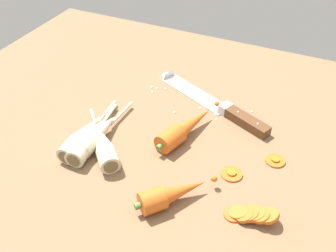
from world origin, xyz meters
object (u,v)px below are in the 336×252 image
(chefs_knife, at_px, (207,99))
(parsnip_mid_right, at_px, (89,139))
(parsnip_front, at_px, (83,136))
(whole_carrot, at_px, (185,128))
(carrot_slice_stack, at_px, (250,214))
(whole_carrot_second, at_px, (171,194))
(parsnip_back, at_px, (104,145))
(carrot_slice_stray_near, at_px, (232,173))
(parsnip_mid_left, at_px, (99,133))
(carrot_slice_stray_mid, at_px, (275,160))

(chefs_knife, bearing_deg, parsnip_mid_right, -123.39)
(parsnip_mid_right, bearing_deg, parsnip_front, 165.87)
(whole_carrot, relative_size, carrot_slice_stack, 2.20)
(whole_carrot_second, xyz_separation_m, parsnip_back, (-0.18, 0.06, -0.00))
(parsnip_front, bearing_deg, whole_carrot_second, -16.25)
(parsnip_front, bearing_deg, chefs_knife, 53.70)
(chefs_knife, bearing_deg, carrot_slice_stack, -57.75)
(whole_carrot_second, height_order, carrot_slice_stray_near, whole_carrot_second)
(whole_carrot, xyz_separation_m, parsnip_front, (-0.18, -0.11, -0.00))
(chefs_knife, xyz_separation_m, carrot_slice_stack, (0.19, -0.29, 0.00))
(chefs_knife, relative_size, carrot_slice_stray_near, 7.80)
(parsnip_mid_left, bearing_deg, chefs_knife, 55.08)
(whole_carrot_second, xyz_separation_m, parsnip_front, (-0.23, 0.07, -0.00))
(chefs_knife, distance_m, parsnip_mid_left, 0.28)
(parsnip_mid_right, relative_size, carrot_slice_stray_near, 4.83)
(parsnip_mid_left, xyz_separation_m, carrot_slice_stray_mid, (0.35, 0.09, -0.02))
(parsnip_front, relative_size, parsnip_back, 1.33)
(whole_carrot, relative_size, parsnip_mid_left, 1.03)
(chefs_knife, xyz_separation_m, whole_carrot, (-0.00, -0.14, 0.01))
(chefs_knife, bearing_deg, carrot_slice_stray_mid, -34.92)
(parsnip_back, distance_m, carrot_slice_stray_mid, 0.35)
(whole_carrot_second, height_order, parsnip_front, whole_carrot_second)
(chefs_knife, height_order, whole_carrot, whole_carrot)
(whole_carrot, relative_size, parsnip_front, 0.93)
(carrot_slice_stray_mid, bearing_deg, whole_carrot, -179.48)
(parsnip_back, relative_size, carrot_slice_stack, 1.77)
(parsnip_front, bearing_deg, carrot_slice_stray_near, 7.78)
(whole_carrot, distance_m, parsnip_mid_right, 0.20)
(parsnip_mid_right, bearing_deg, parsnip_mid_left, 72.54)
(chefs_knife, relative_size, parsnip_mid_right, 1.62)
(parsnip_mid_left, relative_size, carrot_slice_stack, 2.13)
(carrot_slice_stack, bearing_deg, parsnip_back, 173.16)
(carrot_slice_stack, height_order, carrot_slice_stray_mid, carrot_slice_stack)
(whole_carrot_second, bearing_deg, parsnip_back, 161.06)
(carrot_slice_stack, bearing_deg, parsnip_front, 173.17)
(parsnip_front, distance_m, parsnip_mid_right, 0.02)
(parsnip_front, height_order, parsnip_mid_right, same)
(whole_carrot, xyz_separation_m, parsnip_mid_right, (-0.17, -0.12, -0.00))
(whole_carrot, xyz_separation_m, carrot_slice_stray_near, (0.13, -0.07, -0.02))
(parsnip_front, bearing_deg, carrot_slice_stack, -6.83)
(carrot_slice_stack, xyz_separation_m, carrot_slice_stray_mid, (0.01, 0.16, -0.01))
(parsnip_front, relative_size, carrot_slice_stray_near, 5.09)
(parsnip_front, distance_m, carrot_slice_stack, 0.37)
(parsnip_mid_right, xyz_separation_m, carrot_slice_stray_mid, (0.36, 0.12, -0.02))
(carrot_slice_stray_near, xyz_separation_m, carrot_slice_stray_mid, (0.07, 0.07, 0.00))
(whole_carrot_second, height_order, parsnip_mid_left, whole_carrot_second)
(parsnip_mid_left, bearing_deg, whole_carrot_second, -23.27)
(parsnip_back, height_order, carrot_slice_stray_mid, parsnip_back)
(whole_carrot, distance_m, whole_carrot_second, 0.19)
(parsnip_back, xyz_separation_m, carrot_slice_stack, (0.32, -0.04, -0.01))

